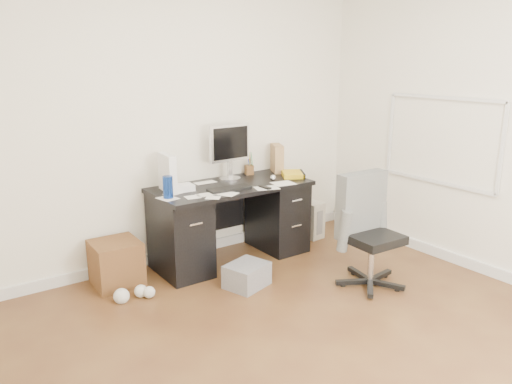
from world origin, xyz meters
TOP-DOWN VIEW (x-y plane):
  - ground at (0.00, 0.00)m, footprint 4.00×4.00m
  - room_shell at (0.03, 0.03)m, footprint 4.02×4.02m
  - desk at (0.30, 1.65)m, footprint 1.50×0.70m
  - loose_papers at (0.10, 1.60)m, footprint 1.10×0.60m
  - lcd_monitor at (0.39, 1.82)m, footprint 0.45×0.26m
  - keyboard at (0.18, 1.49)m, footprint 0.40×0.15m
  - computer_mouse at (0.71, 1.54)m, footprint 0.08×0.08m
  - travel_mug at (-0.39, 1.56)m, footprint 0.10×0.10m
  - white_binder at (-0.29, 1.76)m, footprint 0.16×0.30m
  - magazine_file at (0.99, 1.84)m, footprint 0.22×0.28m
  - pen_cup at (0.68, 1.90)m, footprint 0.12×0.12m
  - yellow_book at (0.99, 1.58)m, footprint 0.31×0.33m
  - paper_remote at (0.50, 1.35)m, footprint 0.26×0.23m
  - office_chair at (0.96, 0.47)m, footprint 0.57×0.57m
  - pc_tower at (1.34, 1.75)m, footprint 0.21×0.41m
  - shopping_bag at (1.82, 1.48)m, footprint 0.26×0.19m
  - wicker_basket at (-0.82, 1.74)m, footprint 0.40×0.40m
  - desk_printer at (0.08, 1.06)m, footprint 0.42×0.38m

SIDE VIEW (x-z plane):
  - ground at x=0.00m, z-range 0.00..0.00m
  - desk_printer at x=0.08m, z-range 0.00..0.20m
  - shopping_bag at x=1.82m, z-range 0.00..0.35m
  - wicker_basket at x=-0.82m, z-range 0.00..0.39m
  - pc_tower at x=1.34m, z-range 0.00..0.40m
  - desk at x=0.30m, z-range 0.02..0.77m
  - office_chair at x=0.96m, z-range 0.00..0.97m
  - loose_papers at x=0.10m, z-range 0.75..0.75m
  - paper_remote at x=0.50m, z-range 0.75..0.77m
  - keyboard at x=0.18m, z-range 0.75..0.77m
  - yellow_book at x=0.99m, z-range 0.75..0.80m
  - computer_mouse at x=0.71m, z-range 0.75..0.81m
  - travel_mug at x=-0.39m, z-range 0.75..0.94m
  - pen_cup at x=0.68m, z-range 0.75..0.98m
  - magazine_file at x=0.99m, z-range 0.75..1.04m
  - white_binder at x=-0.29m, z-range 0.75..1.09m
  - lcd_monitor at x=0.39m, z-range 0.75..1.30m
  - room_shell at x=0.03m, z-range 0.30..3.01m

